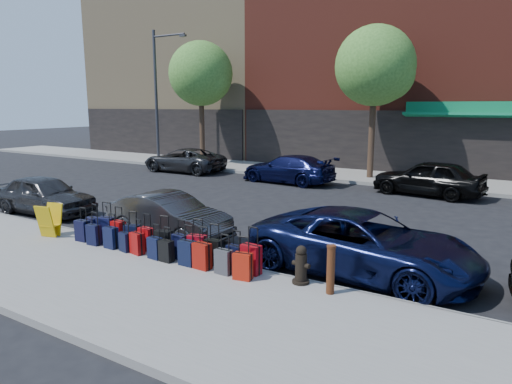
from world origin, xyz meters
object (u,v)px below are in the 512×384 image
Objects in this scene: display_rack at (50,221)px; car_far_2 at (428,178)px; bollard at (331,269)px; tree_center at (378,68)px; car_near_1 at (168,216)px; streetlight at (158,89)px; suitcase_front_5 at (164,242)px; car_near_2 at (363,244)px; tree_left at (203,75)px; fire_hydrant at (301,266)px; car_far_0 at (184,160)px; car_near_0 at (44,195)px; car_far_1 at (288,169)px.

display_rack is 0.20× the size of car_far_2.
bollard is at bearing -11.04° from display_rack.
tree_center is 1.91× the size of car_near_1.
suitcase_front_5 is (12.82, -13.59, -4.22)m from streetlight.
suitcase_front_5 is 0.19× the size of car_near_2.
tree_left is 19.66m from car_near_2.
bollard reaches higher than display_rack.
fire_hydrant is at bearing -46.51° from tree_left.
bollard is 5.74m from car_near_1.
bollard is 1.70m from car_near_2.
car_far_0 is (-13.67, 10.10, -0.03)m from car_near_2.
fire_hydrant is 0.16× the size of car_far_0.
bollard is 18.01m from car_far_0.
car_near_2 is at bearing -92.36° from car_near_0.
car_far_1 is at bearing -138.86° from tree_center.
suitcase_front_5 is at bearing 37.33° from car_far_0.
bollard is (17.13, -13.69, -4.02)m from streetlight.
car_near_1 is at bearing 13.28° from car_far_1.
streetlight reaches higher than car_near_1.
car_near_0 is (-3.08, 1.93, 0.08)m from display_rack.
bollard is at bearing -104.34° from car_near_1.
streetlight is (-2.94, -0.70, -0.75)m from tree_left.
suitcase_front_5 is at bearing -46.68° from streetlight.
display_rack is 0.23× the size of car_near_1.
bollard is 0.22× the size of car_far_2.
display_rack is (-8.00, -0.39, -0.06)m from bollard.
car_near_1 is (8.68, -12.80, -4.79)m from tree_left.
bollard is 0.20× the size of car_far_0.
display_rack is at bearing -125.23° from car_near_0.
suitcase_front_5 is 1.06× the size of display_rack.
car_far_0 is (-8.10, 10.21, 0.04)m from car_near_1.
car_far_1 is at bearing 71.07° from display_rack.
tree_left is 1.91× the size of car_near_1.
car_far_2 reaches higher than car_near_2.
tree_left is at bearing 13.39° from streetlight.
car_near_2 is (8.07, 2.09, 0.11)m from display_rack.
fire_hydrant is 5.01m from car_near_1.
car_far_2 is at bearing 8.05° from car_near_2.
car_far_0 is (3.52, -1.90, -4.00)m from streetlight.
display_rack is at bearing -24.28° from car_far_2.
car_far_1 reaches higher than suitcase_front_5.
streetlight reaches higher than bollard.
streetlight reaches higher than display_rack.
car_near_0 is (-11.08, 1.54, 0.02)m from bollard.
car_far_2 is (13.05, -0.06, 0.08)m from car_far_0.
car_near_2 is (0.77, 1.52, 0.19)m from fire_hydrant.
tree_left is 20.20m from fire_hydrant.
car_near_0 is (6.05, -12.15, -4.00)m from streetlight.
streetlight is at bearing -166.61° from tree_left.
tree_left reaches higher than car_far_0.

